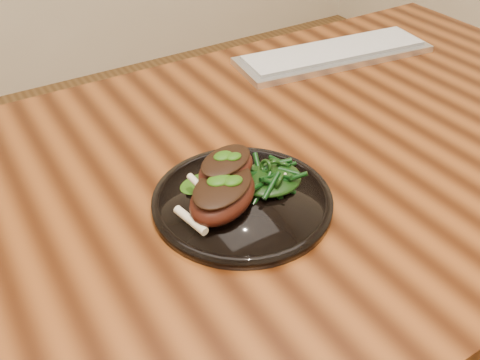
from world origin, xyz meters
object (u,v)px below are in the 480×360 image
object	(u,v)px
keyboard	(334,54)
plate	(242,201)
greens_heap	(270,175)
desk	(232,215)
lamb_chop_front	(222,194)

from	to	relation	value
keyboard	plate	bearing A→B (deg)	-143.60
plate	keyboard	distance (m)	0.52
greens_heap	keyboard	distance (m)	0.48
desk	lamb_chop_front	world-z (taller)	lamb_chop_front
plate	lamb_chop_front	size ratio (longest dim) A/B	1.78
plate	greens_heap	world-z (taller)	greens_heap
greens_heap	keyboard	world-z (taller)	greens_heap
plate	desk	bearing A→B (deg)	70.64
plate	lamb_chop_front	bearing A→B (deg)	-166.02
lamb_chop_front	keyboard	distance (m)	0.56
keyboard	lamb_chop_front	bearing A→B (deg)	-145.06
desk	keyboard	distance (m)	0.47
lamb_chop_front	greens_heap	size ratio (longest dim) A/B	1.51
plate	keyboard	bearing A→B (deg)	36.40
plate	lamb_chop_front	world-z (taller)	lamb_chop_front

